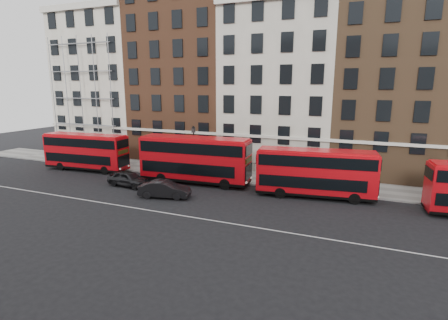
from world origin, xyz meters
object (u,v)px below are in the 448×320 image
at_px(car_rear, 129,179).
at_px(car_front, 165,189).
at_px(bus_c, 315,172).
at_px(bus_b, 194,159).
at_px(bus_a, 86,151).

bearing_deg(car_rear, car_front, -102.62).
xyz_separation_m(car_rear, car_front, (5.14, -1.63, -0.01)).
relative_size(bus_c, car_front, 2.28).
height_order(bus_b, car_front, bus_b).
xyz_separation_m(bus_a, car_front, (13.81, -5.17, -1.53)).
relative_size(bus_b, bus_c, 1.09).
distance_m(bus_a, car_front, 14.82).
bearing_deg(bus_b, bus_c, -3.84).
bearing_deg(bus_c, bus_b, 172.54).
xyz_separation_m(bus_c, car_front, (-12.20, -5.16, -1.54)).
bearing_deg(car_front, bus_c, -80.52).
distance_m(bus_c, car_front, 13.34).
bearing_deg(car_rear, bus_c, -73.52).
height_order(bus_a, car_front, bus_a).
relative_size(bus_a, bus_b, 0.90).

